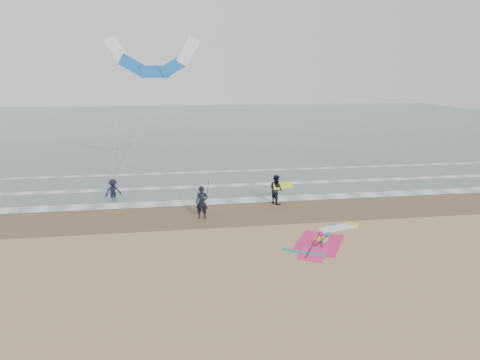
{
  "coord_description": "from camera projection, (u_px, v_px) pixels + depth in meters",
  "views": [
    {
      "loc": [
        -4.32,
        -17.73,
        8.06
      ],
      "look_at": [
        -0.92,
        5.0,
        2.2
      ],
      "focal_mm": 32.0,
      "sensor_mm": 36.0,
      "label": 1
    }
  ],
  "objects": [
    {
      "name": "person_standing",
      "position": [
        202.0,
        203.0,
        23.89
      ],
      "size": [
        0.77,
        0.6,
        1.87
      ],
      "primitive_type": "imported",
      "rotation": [
        0.0,
        0.0,
        -0.25
      ],
      "color": "black",
      "rests_on": "ground"
    },
    {
      "name": "windsurf_rig",
      "position": [
        325.0,
        239.0,
        21.09
      ],
      "size": [
        4.81,
        4.56,
        0.12
      ],
      "color": "white",
      "rests_on": "ground"
    },
    {
      "name": "foam_waterline",
      "position": [
        242.0,
        191.0,
        29.6
      ],
      "size": [
        120.0,
        9.15,
        0.02
      ],
      "color": "white",
      "rests_on": "ground"
    },
    {
      "name": "ground",
      "position": [
        276.0,
        252.0,
        19.6
      ],
      "size": [
        120.0,
        120.0,
        0.0
      ],
      "primitive_type": "plane",
      "color": "tan",
      "rests_on": "ground"
    },
    {
      "name": "person_wading",
      "position": [
        113.0,
        186.0,
        27.72
      ],
      "size": [
        1.21,
        1.01,
        1.63
      ],
      "primitive_type": "imported",
      "rotation": [
        0.0,
        0.0,
        0.46
      ],
      "color": "black",
      "rests_on": "ground"
    },
    {
      "name": "sea_water",
      "position": [
        205.0,
        125.0,
        65.6
      ],
      "size": [
        120.0,
        80.0,
        0.02
      ],
      "primitive_type": "cube",
      "color": "#47605E",
      "rests_on": "ground"
    },
    {
      "name": "carried_kiteboard",
      "position": [
        283.0,
        186.0,
        26.52
      ],
      "size": [
        1.3,
        0.51,
        0.39
      ],
      "color": "yellow",
      "rests_on": "ground"
    },
    {
      "name": "surf_kite",
      "position": [
        154.0,
        62.0,
        28.14
      ],
      "size": [
        6.18,
        2.15,
        9.3
      ],
      "color": "white",
      "rests_on": "ground"
    },
    {
      "name": "held_pole",
      "position": [
        207.0,
        195.0,
        23.82
      ],
      "size": [
        0.17,
        0.86,
        1.82
      ],
      "color": "black",
      "rests_on": "ground"
    },
    {
      "name": "person_walking",
      "position": [
        276.0,
        189.0,
        26.62
      ],
      "size": [
        1.0,
        1.1,
        1.84
      ],
      "primitive_type": "imported",
      "rotation": [
        0.0,
        0.0,
        2.0
      ],
      "color": "black",
      "rests_on": "ground"
    },
    {
      "name": "wet_sand_band",
      "position": [
        253.0,
        211.0,
        25.35
      ],
      "size": [
        120.0,
        5.0,
        0.01
      ],
      "primitive_type": "cube",
      "color": "brown",
      "rests_on": "ground"
    }
  ]
}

